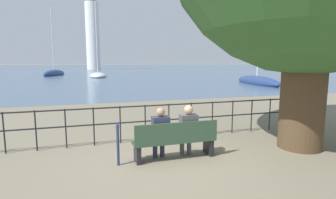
{
  "coord_description": "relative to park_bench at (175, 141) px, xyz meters",
  "views": [
    {
      "loc": [
        -1.93,
        -5.62,
        2.23
      ],
      "look_at": [
        0.0,
        0.5,
        1.33
      ],
      "focal_mm": 28.0,
      "sensor_mm": 36.0,
      "label": 1
    }
  ],
  "objects": [
    {
      "name": "harbor_lighthouse",
      "position": [
        0.95,
        85.92,
        11.86
      ],
      "size": [
        4.37,
        4.37,
        26.44
      ],
      "color": "white",
      "rests_on": "ground_plane"
    },
    {
      "name": "sailboat_1",
      "position": [
        -0.03,
        37.0,
        -0.16
      ],
      "size": [
        2.84,
        7.29,
        12.71
      ],
      "rotation": [
        0.0,
        0.0,
        -0.05
      ],
      "color": "silver",
      "rests_on": "ground_plane"
    },
    {
      "name": "sailboat_2",
      "position": [
        15.26,
        17.85,
        -0.15
      ],
      "size": [
        3.04,
        8.51,
        9.22
      ],
      "rotation": [
        0.0,
        0.0,
        -0.16
      ],
      "color": "navy",
      "rests_on": "ground_plane"
    },
    {
      "name": "park_bench",
      "position": [
        0.0,
        0.0,
        0.0
      ],
      "size": [
        1.96,
        0.45,
        0.9
      ],
      "color": "#334C38",
      "rests_on": "ground_plane"
    },
    {
      "name": "promenade_railing",
      "position": [
        -0.0,
        1.6,
        0.25
      ],
      "size": [
        10.64,
        0.04,
        1.05
      ],
      "color": "black",
      "rests_on": "ground_plane"
    },
    {
      "name": "sailboat_0",
      "position": [
        -7.05,
        44.09,
        -0.08
      ],
      "size": [
        3.83,
        7.86,
        12.0
      ],
      "rotation": [
        0.0,
        0.0,
        -0.3
      ],
      "color": "navy",
      "rests_on": "ground_plane"
    },
    {
      "name": "ground_plane",
      "position": [
        0.0,
        0.06,
        -0.44
      ],
      "size": [
        1000.0,
        1000.0,
        0.0
      ],
      "primitive_type": "plane",
      "color": "#7A705B"
    },
    {
      "name": "harbor_water",
      "position": [
        0.0,
        159.22,
        -0.43
      ],
      "size": [
        600.0,
        300.0,
        0.01
      ],
      "color": "#47607A",
      "rests_on": "ground_plane"
    },
    {
      "name": "seated_person_left",
      "position": [
        -0.34,
        0.08,
        0.23
      ],
      "size": [
        0.39,
        0.35,
        1.23
      ],
      "color": "#2D3347",
      "rests_on": "ground_plane"
    },
    {
      "name": "seated_person_right",
      "position": [
        0.34,
        0.08,
        0.25
      ],
      "size": [
        0.41,
        0.35,
        1.25
      ],
      "color": "#4C4C51",
      "rests_on": "ground_plane"
    },
    {
      "name": "closed_umbrella",
      "position": [
        -1.32,
        0.02,
        0.11
      ],
      "size": [
        0.09,
        0.09,
        0.98
      ],
      "color": "navy",
      "rests_on": "ground_plane"
    }
  ]
}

